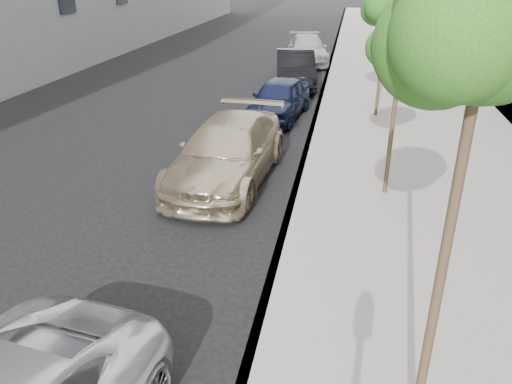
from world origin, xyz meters
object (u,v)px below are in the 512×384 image
(tree_mid, at_px, (404,35))
(sedan_black, at_px, (295,69))
(tree_far, at_px, (388,0))
(suv, at_px, (228,151))
(tree_near, at_px, (494,10))
(sedan_rear, at_px, (307,49))
(sedan_blue, at_px, (279,99))

(tree_mid, height_order, sedan_black, tree_mid)
(tree_far, xyz_separation_m, suv, (-3.78, -6.14, -3.08))
(tree_near, relative_size, sedan_rear, 1.09)
(tree_mid, distance_m, tree_far, 6.50)
(tree_mid, bearing_deg, suv, 174.53)
(tree_mid, xyz_separation_m, sedan_black, (-3.33, 10.95, -2.84))
(tree_mid, relative_size, sedan_rear, 0.86)
(suv, relative_size, sedan_blue, 1.29)
(tree_mid, distance_m, sedan_rear, 17.15)
(suv, distance_m, sedan_blue, 5.63)
(sedan_rear, bearing_deg, tree_mid, -88.52)
(suv, relative_size, sedan_rear, 1.05)
(tree_near, distance_m, tree_mid, 6.57)
(tree_far, bearing_deg, sedan_black, 126.80)
(tree_mid, relative_size, sedan_black, 0.93)
(sedan_blue, bearing_deg, suv, -87.73)
(tree_near, height_order, sedan_rear, tree_near)
(tree_mid, relative_size, tree_far, 0.93)
(tree_far, distance_m, sedan_blue, 4.61)
(tree_far, bearing_deg, tree_near, -90.00)
(tree_near, height_order, tree_far, tree_near)
(sedan_black, bearing_deg, tree_far, -62.05)
(sedan_rear, bearing_deg, sedan_black, -99.87)
(tree_far, distance_m, sedan_black, 6.35)
(tree_mid, distance_m, sedan_blue, 7.43)
(suv, relative_size, sedan_black, 1.12)
(sedan_black, bearing_deg, tree_mid, -81.94)
(tree_far, xyz_separation_m, sedan_blue, (-3.33, -0.53, -3.15))
(sedan_blue, relative_size, sedan_rear, 0.81)
(suv, distance_m, sedan_rear, 16.21)
(tree_near, bearing_deg, sedan_rear, 98.21)
(tree_near, distance_m, sedan_rear, 23.63)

